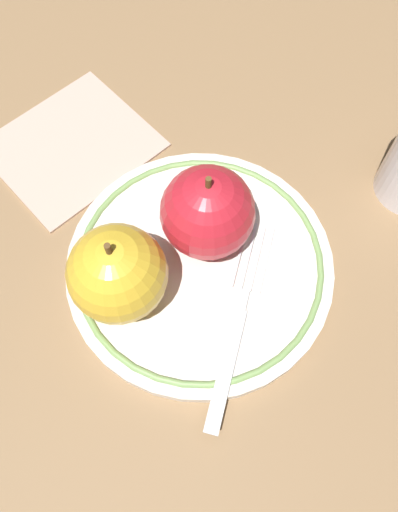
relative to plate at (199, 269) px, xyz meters
name	(u,v)px	position (x,y,z in m)	size (l,w,h in m)	color
ground_plane	(200,268)	(0.00, 0.00, -0.01)	(2.00, 2.00, 0.00)	olive
plate	(199,269)	(0.00, 0.00, 0.00)	(0.24, 0.24, 0.02)	silver
apple_red_whole	(118,274)	(-0.07, 0.02, 0.05)	(0.08, 0.08, 0.09)	gold
apple_second_whole	(208,213)	(0.02, 0.02, 0.05)	(0.08, 0.08, 0.09)	red
fork	(236,326)	(-0.01, -0.06, 0.01)	(0.16, 0.13, 0.00)	silver
napkin_folded	(72,145)	(-0.02, 0.19, -0.01)	(0.15, 0.14, 0.01)	tan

